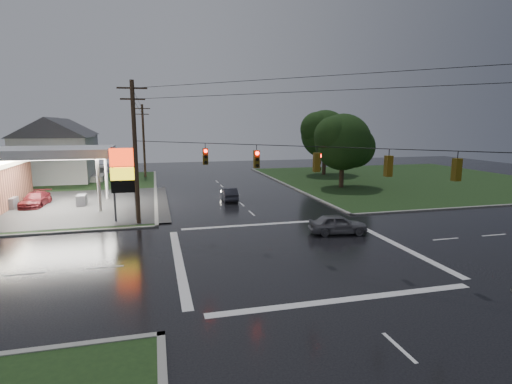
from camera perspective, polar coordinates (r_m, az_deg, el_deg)
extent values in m
plane|color=black|center=(24.99, 5.44, -8.49)|extent=(120.00, 120.00, 0.00)
cube|color=black|center=(59.65, 20.73, 1.66)|extent=(36.00, 36.00, 0.08)
cube|color=#2D2D2D|center=(42.73, -30.21, -1.98)|extent=(26.00, 18.00, 0.02)
cylinder|color=silver|center=(38.00, -21.56, 1.06)|extent=(0.30, 0.30, 5.00)
cylinder|color=silver|center=(43.91, -20.61, 2.20)|extent=(0.30, 0.30, 5.00)
cube|color=silver|center=(41.59, -28.16, 5.03)|extent=(12.00, 8.00, 0.80)
cube|color=white|center=(41.61, -28.11, 4.45)|extent=(11.40, 7.40, 0.04)
cube|color=#59595E|center=(42.94, -31.54, -1.42)|extent=(0.80, 1.60, 1.10)
cube|color=#59595E|center=(41.53, -23.63, -1.12)|extent=(0.80, 1.60, 1.10)
cylinder|color=#59595E|center=(33.31, -19.65, 0.90)|extent=(0.16, 0.16, 6.00)
cylinder|color=#59595E|center=(33.20, -16.91, 1.02)|extent=(0.16, 0.16, 6.00)
cube|color=red|center=(33.00, -18.49, 4.74)|extent=(2.00, 0.35, 1.40)
cube|color=yellow|center=(33.13, -18.37, 2.50)|extent=(2.00, 0.35, 1.00)
cube|color=black|center=(33.26, -18.27, 0.79)|extent=(2.00, 0.35, 1.00)
cylinder|color=#382619|center=(31.92, -16.84, 5.21)|extent=(0.32, 0.32, 11.00)
cube|color=#382619|center=(31.94, -17.29, 14.00)|extent=(2.20, 0.12, 0.12)
cube|color=#382619|center=(31.89, -17.22, 12.57)|extent=(1.80, 0.12, 0.12)
cylinder|color=#382619|center=(60.38, -15.74, 6.99)|extent=(0.32, 0.32, 10.50)
cube|color=#382619|center=(60.36, -15.95, 11.40)|extent=(2.20, 0.12, 0.12)
cube|color=#382619|center=(60.34, -15.91, 10.64)|extent=(1.80, 0.12, 0.12)
cube|color=#59470C|center=(27.36, -7.24, 5.06)|extent=(0.34, 0.34, 1.10)
cylinder|color=#FF0C07|center=(27.13, -7.20, 5.83)|extent=(0.22, 0.08, 0.22)
cube|color=#59470C|center=(25.09, 0.07, 4.72)|extent=(0.34, 0.34, 1.10)
cylinder|color=#FF0C07|center=(24.87, 0.19, 5.55)|extent=(0.22, 0.08, 0.22)
cube|color=#59470C|center=(23.31, 8.66, 4.21)|extent=(0.34, 0.34, 1.10)
cylinder|color=#FF0C07|center=(23.35, 9.13, 5.15)|extent=(0.08, 0.22, 0.22)
cube|color=#59470C|center=(22.12, 18.39, 3.53)|extent=(0.34, 0.34, 1.10)
cylinder|color=#FF0C07|center=(22.25, 18.16, 4.56)|extent=(0.22, 0.08, 0.22)
cube|color=#59470C|center=(21.67, 26.74, 2.86)|extent=(0.34, 0.34, 1.10)
cylinder|color=#FF0C07|center=(21.79, 26.47, 3.92)|extent=(0.22, 0.08, 0.22)
cube|color=silver|center=(59.91, -26.76, 4.13)|extent=(9.00, 8.00, 6.00)
cube|color=gray|center=(59.27, -21.57, 1.91)|extent=(1.60, 4.80, 0.80)
cube|color=silver|center=(71.83, -25.53, 4.99)|extent=(9.00, 8.00, 6.00)
cube|color=gray|center=(71.22, -21.19, 3.15)|extent=(1.60, 4.80, 0.80)
cylinder|color=black|center=(49.80, 12.16, 3.46)|extent=(0.56, 0.56, 5.04)
sphere|color=black|center=(49.57, 12.28, 6.98)|extent=(6.80, 6.80, 6.80)
sphere|color=black|center=(50.65, 13.84, 6.26)|extent=(5.10, 5.10, 5.10)
sphere|color=black|center=(48.59, 11.08, 7.82)|extent=(4.76, 4.76, 4.76)
cylinder|color=black|center=(61.86, 9.72, 5.00)|extent=(0.56, 0.56, 5.60)
sphere|color=black|center=(61.67, 9.81, 8.15)|extent=(7.20, 7.20, 7.20)
sphere|color=black|center=(62.72, 11.20, 7.49)|extent=(5.40, 5.40, 5.40)
sphere|color=black|center=(60.72, 8.74, 8.91)|extent=(5.04, 5.04, 5.04)
imported|color=#22232A|center=(40.93, -3.80, -0.31)|extent=(1.65, 4.08, 1.32)
imported|color=slate|center=(29.22, 11.61, -4.51)|extent=(4.35, 2.32, 1.41)
imported|color=#4C1115|center=(43.27, -28.98, -0.94)|extent=(2.23, 4.84, 1.37)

